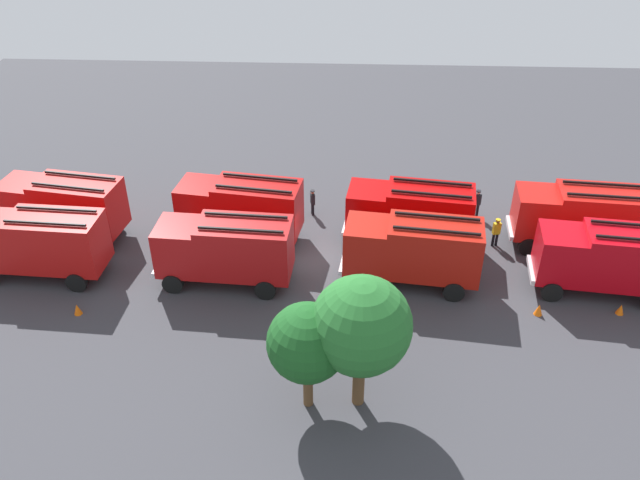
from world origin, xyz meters
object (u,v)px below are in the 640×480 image
object	(u,v)px
fire_truck_2	(241,207)
firefighter_1	(496,231)
firefighter_3	(477,202)
fire_truck_3	(63,205)
fire_truck_7	(39,242)
fire_truck_1	(410,212)
traffic_cone_1	(621,309)
traffic_cone_0	(539,310)
fire_truck_6	(225,248)
fire_truck_0	(579,215)
traffic_cone_2	(77,309)
tree_0	(361,326)
fire_truck_4	(609,258)
firefighter_2	(580,211)
firefighter_0	(313,201)
fire_truck_5	(413,249)
tree_1	(307,343)

from	to	relation	value
fire_truck_2	firefighter_1	xyz separation A→B (m)	(-14.68, 0.09, -1.15)
firefighter_3	fire_truck_3	bearing A→B (deg)	134.52
fire_truck_3	fire_truck_7	size ratio (longest dim) A/B	1.02
firefighter_3	fire_truck_7	bearing A→B (deg)	143.20
fire_truck_1	traffic_cone_1	world-z (taller)	fire_truck_1
traffic_cone_0	fire_truck_3	bearing A→B (deg)	-12.94
fire_truck_6	fire_truck_2	bearing A→B (deg)	-88.94
fire_truck_2	fire_truck_3	distance (m)	10.26
fire_truck_0	firefighter_3	bearing A→B (deg)	-26.55
fire_truck_1	traffic_cone_2	distance (m)	18.50
fire_truck_3	tree_0	distance (m)	21.03
firefighter_1	tree_0	xyz separation A→B (m)	(7.93, 12.30, 3.27)
fire_truck_4	firefighter_2	size ratio (longest dim) A/B	4.39
fire_truck_4	firefighter_0	bearing A→B (deg)	-17.72
fire_truck_7	firefighter_3	world-z (taller)	fire_truck_7
fire_truck_2	firefighter_0	size ratio (longest dim) A/B	4.38
fire_truck_5	firefighter_2	bearing A→B (deg)	-142.55
fire_truck_0	traffic_cone_1	distance (m)	6.31
firefighter_3	fire_truck_6	bearing A→B (deg)	153.94
fire_truck_2	traffic_cone_1	bearing A→B (deg)	171.52
fire_truck_2	traffic_cone_2	size ratio (longest dim) A/B	12.87
fire_truck_1	fire_truck_4	xyz separation A→B (m)	(-9.79, 4.01, 0.00)
fire_truck_1	traffic_cone_0	xyz separation A→B (m)	(-6.14, 6.07, -1.85)
firefighter_1	fire_truck_1	bearing A→B (deg)	77.34
firefighter_1	firefighter_3	xyz separation A→B (m)	(0.61, -3.23, 0.02)
fire_truck_3	fire_truck_2	bearing A→B (deg)	-170.08
firefighter_0	tree_1	size ratio (longest dim) A/B	0.33
tree_1	traffic_cone_0	distance (m)	13.27
fire_truck_2	firefighter_3	distance (m)	14.46
fire_truck_2	firefighter_3	size ratio (longest dim) A/B	4.13
firefighter_0	firefighter_2	xyz separation A→B (m)	(-16.11, 0.48, -0.01)
firefighter_2	tree_1	xyz separation A→B (m)	(15.45, 15.00, 2.52)
fire_truck_4	tree_0	xyz separation A→B (m)	(12.72, 8.26, 2.13)
traffic_cone_1	traffic_cone_2	xyz separation A→B (m)	(27.24, 1.26, 0.01)
fire_truck_1	fire_truck_4	size ratio (longest dim) A/B	1.00
fire_truck_0	fire_truck_1	distance (m)	9.46
tree_0	firefighter_1	bearing A→B (deg)	-122.79
fire_truck_5	firefighter_2	xyz separation A→B (m)	(-10.50, -6.20, -1.21)
tree_1	firefighter_2	bearing A→B (deg)	-135.85
fire_truck_7	firefighter_3	size ratio (longest dim) A/B	4.05
fire_truck_5	traffic_cone_1	distance (m)	10.74
fire_truck_3	fire_truck_0	bearing A→B (deg)	-170.81
fire_truck_1	firefighter_1	xyz separation A→B (m)	(-4.99, -0.04, -1.15)
fire_truck_7	fire_truck_1	bearing A→B (deg)	-165.70
fire_truck_1	fire_truck_5	distance (m)	3.66
fire_truck_4	fire_truck_6	xyz separation A→B (m)	(19.65, 0.06, 0.00)
fire_truck_4	firefighter_1	xyz separation A→B (m)	(4.80, -4.05, -1.15)
fire_truck_5	fire_truck_6	size ratio (longest dim) A/B	1.01
firefighter_3	traffic_cone_0	size ratio (longest dim) A/B	2.97
fire_truck_2	fire_truck_7	world-z (taller)	same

